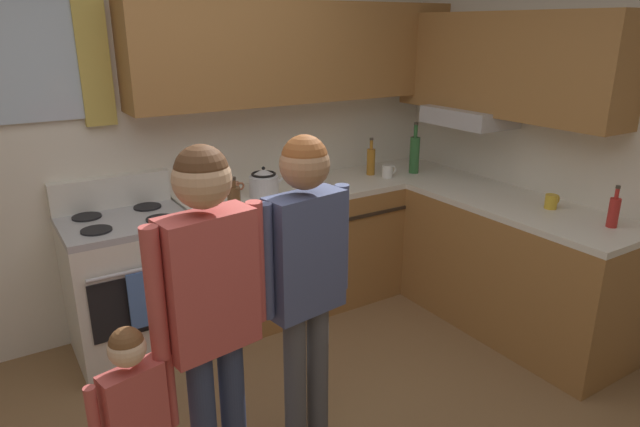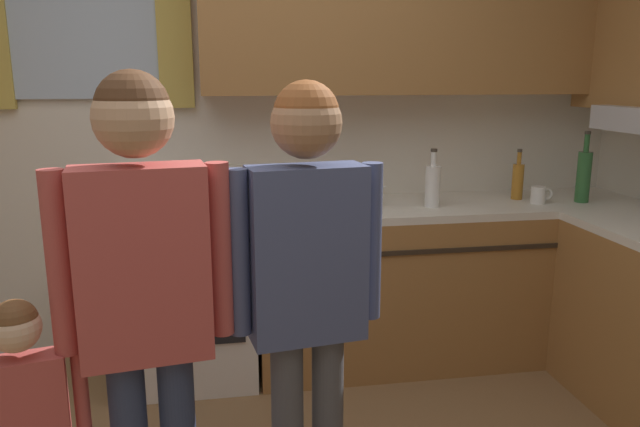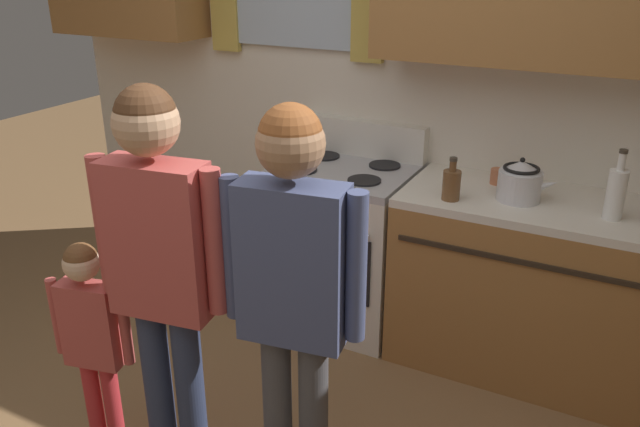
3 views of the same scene
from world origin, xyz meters
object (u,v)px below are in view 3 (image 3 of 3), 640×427
object	(u,v)px
stove_oven	(343,242)
bottle_squat_brown	(451,184)
adult_holding_child	(160,256)
stovetop_kettle	(520,181)
bottle_milk_white	(616,193)
cup_terracotta	(498,176)
adult_in_plaid	(293,280)
small_child	(92,332)

from	to	relation	value
stove_oven	bottle_squat_brown	size ratio (longest dim) A/B	5.37
bottle_squat_brown	adult_holding_child	size ratio (longest dim) A/B	0.13
stovetop_kettle	adult_holding_child	xyz separation A→B (m)	(-0.94, -1.40, 0.01)
stove_oven	stovetop_kettle	world-z (taller)	stovetop_kettle
bottle_milk_white	stovetop_kettle	xyz separation A→B (m)	(-0.41, 0.04, -0.02)
cup_terracotta	stovetop_kettle	world-z (taller)	stovetop_kettle
stove_oven	cup_terracotta	distance (m)	0.93
adult_holding_child	adult_in_plaid	bearing A→B (deg)	10.17
bottle_squat_brown	cup_terracotta	distance (m)	0.35
stovetop_kettle	adult_holding_child	distance (m)	1.68
stove_oven	adult_holding_child	size ratio (longest dim) A/B	0.69
bottle_milk_white	cup_terracotta	distance (m)	0.59
stovetop_kettle	stove_oven	bearing A→B (deg)	177.32
cup_terracotta	stove_oven	bearing A→B (deg)	-170.52
bottle_squat_brown	cup_terracotta	bearing A→B (deg)	65.00
stovetop_kettle	bottle_squat_brown	bearing A→B (deg)	-153.57
bottle_squat_brown	adult_in_plaid	bearing A→B (deg)	-98.69
adult_holding_child	stovetop_kettle	bearing A→B (deg)	56.10
adult_holding_child	bottle_milk_white	bearing A→B (deg)	45.23
bottle_squat_brown	bottle_milk_white	size ratio (longest dim) A/B	0.65
bottle_milk_white	small_child	distance (m)	2.23
cup_terracotta	adult_in_plaid	world-z (taller)	adult_in_plaid
stove_oven	small_child	xyz separation A→B (m)	(-0.35, -1.49, 0.16)
cup_terracotta	adult_in_plaid	distance (m)	1.52
bottle_squat_brown	stovetop_kettle	distance (m)	0.32
bottle_squat_brown	bottle_milk_white	distance (m)	0.70
stove_oven	bottle_milk_white	world-z (taller)	bottle_milk_white
adult_in_plaid	small_child	size ratio (longest dim) A/B	1.57
adult_holding_child	adult_in_plaid	world-z (taller)	adult_holding_child
stove_oven	adult_holding_child	distance (m)	1.54
small_child	adult_in_plaid	bearing A→B (deg)	9.59
adult_holding_child	small_child	bearing A→B (deg)	-171.25
cup_terracotta	small_child	distance (m)	2.01
bottle_squat_brown	adult_holding_child	xyz separation A→B (m)	(-0.66, -1.26, 0.03)
bottle_milk_white	cup_terracotta	world-z (taller)	bottle_milk_white
bottle_milk_white	stovetop_kettle	distance (m)	0.41
bottle_squat_brown	adult_in_plaid	world-z (taller)	adult_in_plaid
bottle_squat_brown	stovetop_kettle	size ratio (longest dim) A/B	0.75
bottle_squat_brown	adult_in_plaid	size ratio (longest dim) A/B	0.13
cup_terracotta	small_child	bearing A→B (deg)	-125.04
cup_terracotta	adult_in_plaid	size ratio (longest dim) A/B	0.07
stovetop_kettle	adult_in_plaid	xyz separation A→B (m)	(-0.46, -1.31, -0.00)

